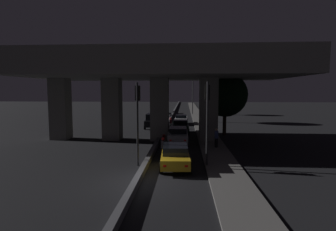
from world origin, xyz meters
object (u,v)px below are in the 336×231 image
at_px(car_taxi_yellow_lead, 175,155).
at_px(motorcycle_white_filtering_far, 171,124).
at_px(pedestrian_on_sidewalk, 216,138).
at_px(traffic_light_right_of_median, 207,109).
at_px(car_dark_blue_second_oncoming, 161,113).
at_px(car_silver_second, 178,135).
at_px(motorcycle_black_filtering_near, 163,149).
at_px(car_white_fourth, 181,119).
at_px(traffic_light_left_of_median, 138,109).
at_px(car_black_lead_oncoming, 153,121).
at_px(car_white_third_oncoming, 164,109).
at_px(street_lamp, 191,91).
at_px(car_dark_green_third, 180,127).
at_px(motorcycle_red_filtering_mid, 164,134).

relative_size(car_taxi_yellow_lead, motorcycle_white_filtering_far, 2.32).
xyz_separation_m(car_taxi_yellow_lead, pedestrian_on_sidewalk, (3.22, 5.40, 0.15)).
distance_m(traffic_light_right_of_median, car_dark_blue_second_oncoming, 31.18).
bearing_deg(car_silver_second, pedestrian_on_sidewalk, -119.74).
distance_m(traffic_light_right_of_median, car_taxi_yellow_lead, 3.51).
bearing_deg(motorcycle_white_filtering_far, motorcycle_black_filtering_near, 179.37).
height_order(car_white_fourth, car_dark_blue_second_oncoming, car_dark_blue_second_oncoming).
bearing_deg(traffic_light_left_of_median, car_dark_blue_second_oncoming, 92.29).
distance_m(car_black_lead_oncoming, car_white_third_oncoming, 21.86).
distance_m(traffic_light_right_of_median, motorcycle_white_filtering_far, 17.22).
xyz_separation_m(traffic_light_right_of_median, street_lamp, (-0.12, 36.58, 1.12)).
bearing_deg(motorcycle_white_filtering_far, traffic_light_right_of_median, -170.71).
relative_size(traffic_light_left_of_median, car_black_lead_oncoming, 1.25).
distance_m(car_white_fourth, car_white_third_oncoming, 18.12).
distance_m(car_silver_second, car_white_third_oncoming, 32.06).
relative_size(car_white_fourth, motorcycle_white_filtering_far, 2.02).
bearing_deg(car_dark_green_third, car_taxi_yellow_lead, 178.47).
distance_m(car_silver_second, motorcycle_black_filtering_near, 5.03).
height_order(car_taxi_yellow_lead, car_dark_blue_second_oncoming, car_taxi_yellow_lead).
distance_m(car_taxi_yellow_lead, car_silver_second, 7.17).
relative_size(street_lamp, car_dark_blue_second_oncoming, 1.72).
bearing_deg(car_dark_green_third, traffic_light_right_of_median, -172.58).
xyz_separation_m(car_silver_second, car_black_lead_oncoming, (-3.54, 9.97, 0.16)).
height_order(car_dark_blue_second_oncoming, car_white_third_oncoming, car_white_third_oncoming).
bearing_deg(pedestrian_on_sidewalk, street_lamp, 92.47).
bearing_deg(car_dark_blue_second_oncoming, motorcycle_red_filtering_mid, 5.13).
distance_m(traffic_light_left_of_median, street_lamp, 36.84).
xyz_separation_m(traffic_light_right_of_median, car_white_third_oncoming, (-5.86, 38.82, -2.75)).
bearing_deg(car_silver_second, car_white_third_oncoming, 5.92).
xyz_separation_m(street_lamp, car_silver_second, (-1.88, -29.59, -3.97)).
bearing_deg(car_black_lead_oncoming, motorcycle_red_filtering_mid, 12.77).
relative_size(car_taxi_yellow_lead, pedestrian_on_sidewalk, 2.89).
height_order(car_black_lead_oncoming, motorcycle_black_filtering_near, car_black_lead_oncoming).
distance_m(street_lamp, motorcycle_black_filtering_near, 34.89).
relative_size(car_dark_green_third, car_white_fourth, 1.04).
xyz_separation_m(car_dark_green_third, motorcycle_red_filtering_mid, (-1.49, -4.30, -0.18)).
distance_m(car_silver_second, pedestrian_on_sidewalk, 3.69).
height_order(traffic_light_right_of_median, street_lamp, street_lamp).
relative_size(car_dark_green_third, car_white_third_oncoming, 1.02).
bearing_deg(car_taxi_yellow_lead, motorcycle_red_filtering_mid, 6.47).
bearing_deg(car_black_lead_oncoming, car_dark_green_third, 39.02).
relative_size(car_white_third_oncoming, motorcycle_red_filtering_mid, 2.05).
distance_m(car_dark_blue_second_oncoming, motorcycle_black_filtering_near, 28.61).
height_order(traffic_light_left_of_median, motorcycle_white_filtering_far, traffic_light_left_of_median).
bearing_deg(traffic_light_right_of_median, car_taxi_yellow_lead, -174.72).
relative_size(street_lamp, car_silver_second, 1.85).
bearing_deg(car_silver_second, car_black_lead_oncoming, 18.58).
bearing_deg(car_white_third_oncoming, car_dark_green_third, 6.40).
bearing_deg(car_white_fourth, motorcycle_black_filtering_near, 177.57).
relative_size(car_dark_blue_second_oncoming, motorcycle_black_filtering_near, 2.45).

